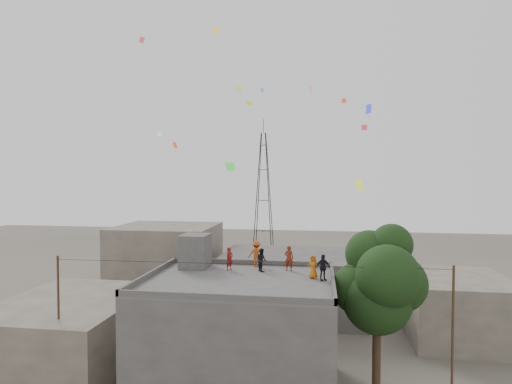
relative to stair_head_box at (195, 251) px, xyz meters
The scene contains 17 objects.
main_building 5.78m from the stair_head_box, 39.09° to the right, with size 10.00×8.00×6.10m.
parapet 4.21m from the stair_head_box, 39.09° to the right, with size 10.00×8.00×0.30m.
stair_head_box is the anchor object (origin of this frame).
neighbor_west 9.34m from the stair_head_box, behind, with size 8.00×10.00×4.00m, color #575045.
neighbor_north 13.35m from the stair_head_box, 65.48° to the left, with size 12.00×9.00×5.00m, color #454240.
neighbor_northwest 15.45m from the stair_head_box, 116.91° to the left, with size 9.00×8.00×7.00m, color #575045.
neighbor_east 19.35m from the stair_head_box, 23.28° to the left, with size 7.00×8.00×4.40m, color #575045.
tree 10.80m from the stair_head_box, 10.74° to the right, with size 4.90×4.60×9.10m.
utility_line 6.26m from the stair_head_box, 46.14° to the right, with size 20.12×0.62×7.40m.
transmission_tower 37.46m from the stair_head_box, 91.23° to the left, with size 2.97×2.97×20.01m.
person_red_adult 5.67m from the stair_head_box, ahead, with size 0.54×0.35×1.47m, color maroon.
person_orange_child 7.31m from the stair_head_box, 13.66° to the right, with size 0.62×0.41×1.28m, color #C26616.
person_dark_child 4.15m from the stair_head_box, ahead, with size 0.65×0.51×1.34m, color black.
person_dark_adult 7.90m from the stair_head_box, 15.65° to the right, with size 0.81×0.34×1.39m, color black.
person_orange_adult 3.72m from the stair_head_box, 12.46° to the left, with size 1.01×0.58×1.57m, color #AE4613.
person_red_child 2.28m from the stair_head_box, 11.49° to the right, with size 0.49×0.32×1.36m, color maroon.
kites 10.69m from the stair_head_box, 43.64° to the left, with size 15.71×17.55×10.16m.
Camera 1 is at (4.24, -22.17, 11.58)m, focal length 30.00 mm.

